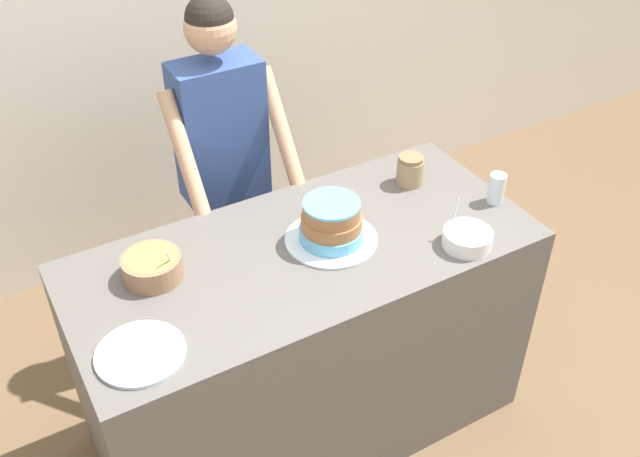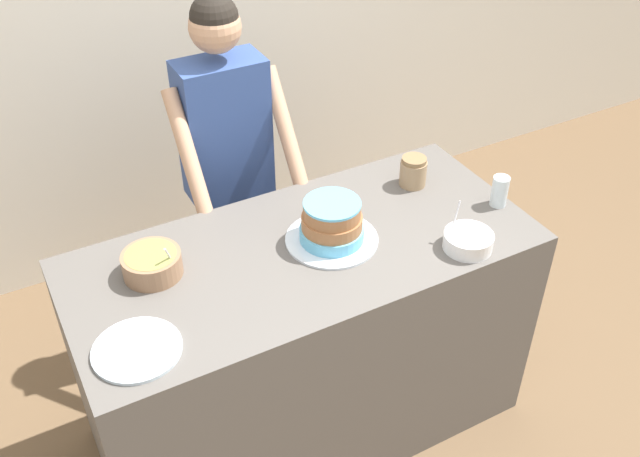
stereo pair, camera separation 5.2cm
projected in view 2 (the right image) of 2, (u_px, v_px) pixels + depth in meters
name	position (u px, v px, depth m)	size (l,w,h in m)	color
wall_back	(157.00, 9.00, 3.25)	(10.00, 0.05, 2.60)	silver
counter	(306.00, 342.00, 2.74)	(1.64, 0.74, 0.92)	#5B5651
person_baker	(227.00, 147.00, 2.86)	(0.46, 0.44, 1.62)	#2D2D38
cake	(332.00, 224.00, 2.46)	(0.33, 0.33, 0.16)	silver
frosting_bowl_white	(468.00, 240.00, 2.45)	(0.17, 0.17, 0.16)	white
frosting_bowl_olive	(152.00, 263.00, 2.33)	(0.20, 0.20, 0.14)	#936B4C
drinking_glass	(500.00, 191.00, 2.64)	(0.06, 0.06, 0.12)	silver
ceramic_plate	(137.00, 350.00, 2.08)	(0.26, 0.26, 0.01)	silver
stoneware_jar	(413.00, 171.00, 2.75)	(0.10, 0.10, 0.12)	#9E7F5B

